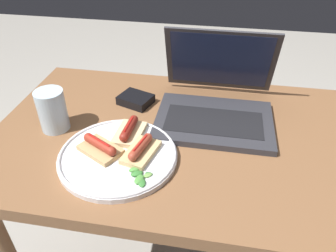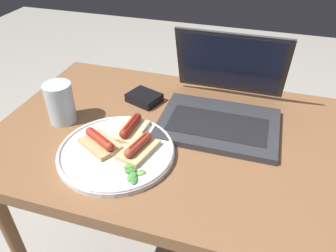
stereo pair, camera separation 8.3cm
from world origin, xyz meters
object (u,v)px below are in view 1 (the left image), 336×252
object	(u,v)px
laptop	(216,103)
plate	(118,155)
drinking_glass	(52,110)
external_drive	(136,100)

from	to	relation	value
laptop	plate	size ratio (longest dim) A/B	1.12
laptop	plate	xyz separation A→B (m)	(-0.23, -0.24, -0.03)
drinking_glass	plate	bearing A→B (deg)	-24.41
laptop	drinking_glass	bearing A→B (deg)	-161.98
plate	drinking_glass	distance (m)	0.24
plate	external_drive	bearing A→B (deg)	94.94
external_drive	drinking_glass	bearing A→B (deg)	-118.68
laptop	external_drive	world-z (taller)	laptop
laptop	plate	distance (m)	0.33
drinking_glass	laptop	bearing A→B (deg)	18.02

